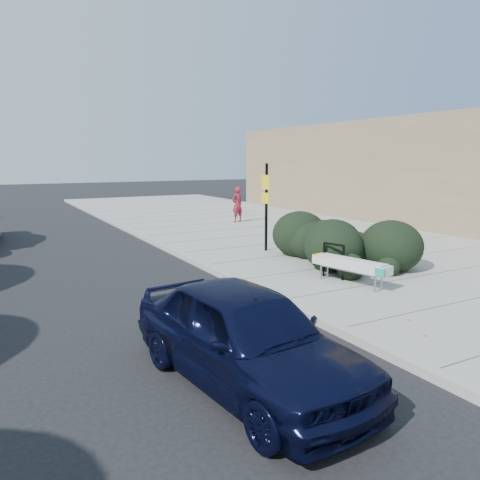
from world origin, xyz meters
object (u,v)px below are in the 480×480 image
object	(u,v)px
bench	(350,265)
sign_post	(266,202)
bike_rack	(333,257)
sedan_navy	(246,336)
pedestrian	(237,204)

from	to	relation	value
bench	sign_post	size ratio (longest dim) A/B	0.73
bench	bike_rack	bearing A→B (deg)	74.29
sign_post	sedan_navy	xyz separation A→B (m)	(-5.18, -7.77, -1.06)
sign_post	bike_rack	bearing A→B (deg)	-116.20
pedestrian	sedan_navy	bearing A→B (deg)	48.44
bike_rack	sedan_navy	size ratio (longest dim) A/B	0.21
bike_rack	sign_post	distance (m)	4.22
sign_post	pedestrian	xyz separation A→B (m)	(2.70, 6.99, -0.78)
sedan_navy	pedestrian	xyz separation A→B (m)	(7.88, 14.76, 0.28)
bike_rack	sign_post	xyz separation A→B (m)	(0.46, 4.05, 1.09)
bench	bike_rack	size ratio (longest dim) A/B	2.32
bike_rack	pedestrian	bearing A→B (deg)	56.76
sign_post	sedan_navy	distance (m)	9.40
sedan_navy	pedestrian	world-z (taller)	pedestrian
sign_post	pedestrian	distance (m)	7.53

